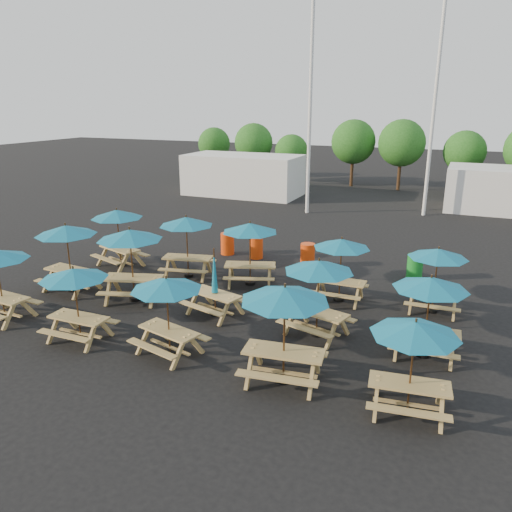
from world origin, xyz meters
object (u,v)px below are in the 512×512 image
at_px(picnic_unit_5, 186,225).
at_px(waste_bin_2, 308,255).
at_px(picnic_unit_8, 250,231).
at_px(picnic_unit_13, 430,288).
at_px(waste_bin_1, 256,247).
at_px(waste_bin_3, 415,267).
at_px(picnic_unit_3, 74,278).
at_px(picnic_unit_2, 117,218).
at_px(picnic_unit_1, 66,234).
at_px(picnic_unit_12, 415,334).
at_px(picnic_unit_11, 342,247).
at_px(picnic_unit_4, 130,239).
at_px(picnic_unit_10, 319,271).
at_px(picnic_unit_6, 167,289).
at_px(picnic_unit_9, 285,300).
at_px(picnic_unit_14, 438,257).
at_px(waste_bin_0, 227,244).
at_px(picnic_unit_7, 215,288).

distance_m(picnic_unit_5, waste_bin_2, 5.07).
height_order(picnic_unit_8, picnic_unit_13, picnic_unit_8).
height_order(waste_bin_1, waste_bin_3, same).
height_order(picnic_unit_3, picnic_unit_5, picnic_unit_5).
xyz_separation_m(picnic_unit_2, picnic_unit_13, (12.00, -3.00, -0.12)).
bearing_deg(waste_bin_3, picnic_unit_1, -151.17).
bearing_deg(picnic_unit_12, picnic_unit_11, 110.49).
bearing_deg(picnic_unit_13, waste_bin_1, 137.57).
height_order(picnic_unit_4, picnic_unit_10, picnic_unit_4).
xyz_separation_m(picnic_unit_4, picnic_unit_6, (3.13, -2.74, -0.28)).
relative_size(picnic_unit_2, picnic_unit_10, 1.06).
xyz_separation_m(picnic_unit_5, picnic_unit_9, (5.89, -5.59, 0.07)).
relative_size(picnic_unit_11, waste_bin_2, 2.31).
height_order(picnic_unit_2, waste_bin_3, picnic_unit_2).
bearing_deg(picnic_unit_6, picnic_unit_4, 152.99).
relative_size(picnic_unit_6, picnic_unit_11, 1.03).
bearing_deg(picnic_unit_6, picnic_unit_3, -160.06).
relative_size(picnic_unit_3, waste_bin_3, 2.28).
bearing_deg(waste_bin_2, picnic_unit_14, -29.64).
xyz_separation_m(picnic_unit_8, waste_bin_0, (-2.43, 3.08, -1.53)).
bearing_deg(picnic_unit_7, picnic_unit_4, -164.87).
distance_m(picnic_unit_3, picnic_unit_5, 5.80).
height_order(picnic_unit_12, waste_bin_3, picnic_unit_12).
bearing_deg(picnic_unit_8, waste_bin_1, 89.96).
bearing_deg(picnic_unit_4, picnic_unit_7, -17.11).
height_order(picnic_unit_1, picnic_unit_7, picnic_unit_1).
relative_size(picnic_unit_1, picnic_unit_13, 1.08).
relative_size(picnic_unit_6, picnic_unit_10, 0.93).
xyz_separation_m(picnic_unit_2, waste_bin_1, (4.61, 3.17, -1.55)).
distance_m(picnic_unit_1, picnic_unit_8, 6.30).
height_order(picnic_unit_3, waste_bin_0, picnic_unit_3).
relative_size(picnic_unit_6, picnic_unit_12, 1.04).
height_order(picnic_unit_3, picnic_unit_11, picnic_unit_11).
bearing_deg(waste_bin_0, waste_bin_1, -1.99).
bearing_deg(picnic_unit_4, picnic_unit_2, 117.04).
bearing_deg(picnic_unit_4, waste_bin_1, 54.97).
distance_m(picnic_unit_14, waste_bin_2, 5.94).
relative_size(picnic_unit_9, picnic_unit_12, 1.13).
relative_size(picnic_unit_4, picnic_unit_6, 1.19).
bearing_deg(picnic_unit_7, picnic_unit_14, 40.05).
bearing_deg(picnic_unit_1, picnic_unit_5, 49.62).
distance_m(picnic_unit_7, waste_bin_3, 7.97).
bearing_deg(picnic_unit_11, picnic_unit_14, 4.94).
distance_m(picnic_unit_12, waste_bin_1, 11.60).
bearing_deg(waste_bin_3, picnic_unit_4, -145.00).
bearing_deg(waste_bin_2, picnic_unit_5, -141.96).
bearing_deg(picnic_unit_11, picnic_unit_5, 178.93).
xyz_separation_m(picnic_unit_5, picnic_unit_13, (8.86, -3.00, -0.11)).
bearing_deg(picnic_unit_10, picnic_unit_6, -125.64).
bearing_deg(picnic_unit_11, picnic_unit_6, -120.54).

